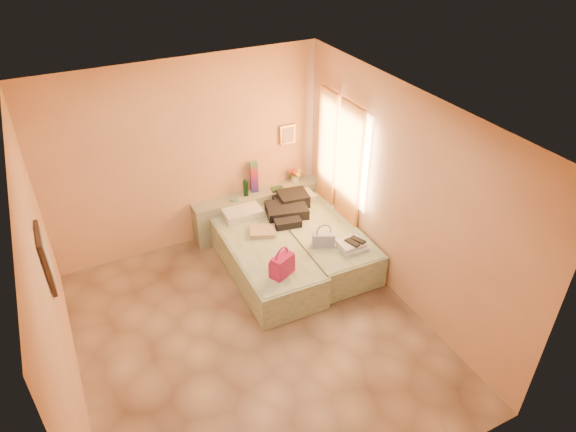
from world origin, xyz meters
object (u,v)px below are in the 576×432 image
object	(u,v)px
bed_right	(320,241)
green_book	(277,189)
water_bottle	(246,188)
blue_handbag	(323,240)
bed_left	(265,260)
magenta_handbag	(282,265)
towel_stack	(353,245)
flower_vase	(295,174)
headboard_ledge	(258,210)

from	to	relation	value
bed_right	green_book	distance (m)	1.09
water_bottle	blue_handbag	distance (m)	1.55
bed_right	green_book	bearing A→B (deg)	103.52
bed_left	magenta_handbag	size ratio (longest dim) A/B	6.35
blue_handbag	towel_stack	world-z (taller)	blue_handbag
bed_left	flower_vase	xyz separation A→B (m)	(1.04, 1.13, 0.54)
blue_handbag	flower_vase	bearing A→B (deg)	102.15
bed_left	magenta_handbag	bearing A→B (deg)	-93.93
water_bottle	magenta_handbag	xyz separation A→B (m)	(-0.24, -1.75, -0.13)
bed_right	green_book	size ratio (longest dim) A/B	10.49
blue_handbag	headboard_ledge	bearing A→B (deg)	127.64
bed_left	water_bottle	distance (m)	1.24
headboard_ledge	flower_vase	distance (m)	0.81
towel_stack	headboard_ledge	bearing A→B (deg)	111.23
headboard_ledge	water_bottle	bearing A→B (deg)	179.09
water_bottle	green_book	world-z (taller)	water_bottle
towel_stack	flower_vase	bearing A→B (deg)	89.74
headboard_ledge	flower_vase	size ratio (longest dim) A/B	7.35
flower_vase	towel_stack	size ratio (longest dim) A/B	0.80
green_book	flower_vase	xyz separation A→B (m)	(0.36, 0.10, 0.12)
green_book	blue_handbag	distance (m)	1.39
flower_vase	blue_handbag	world-z (taller)	flower_vase
towel_stack	bed_left	bearing A→B (deg)	150.16
bed_right	flower_vase	world-z (taller)	flower_vase
headboard_ledge	magenta_handbag	distance (m)	1.83
magenta_handbag	towel_stack	bearing A→B (deg)	-21.95
headboard_ledge	bed_right	distance (m)	1.18
bed_right	towel_stack	distance (m)	0.72
water_bottle	green_book	xyz separation A→B (m)	(0.49, -0.07, -0.11)
bed_right	magenta_handbag	bearing A→B (deg)	-142.93
water_bottle	flower_vase	distance (m)	0.85
headboard_ledge	water_bottle	world-z (taller)	water_bottle
bed_left	water_bottle	bearing A→B (deg)	81.39
headboard_ledge	blue_handbag	size ratio (longest dim) A/B	6.81
magenta_handbag	towel_stack	world-z (taller)	magenta_handbag
flower_vase	headboard_ledge	bearing A→B (deg)	-176.83
water_bottle	green_book	distance (m)	0.51
water_bottle	green_book	size ratio (longest dim) A/B	1.37
magenta_handbag	green_book	bearing A→B (deg)	41.39
bed_left	towel_stack	world-z (taller)	towel_stack
water_bottle	magenta_handbag	distance (m)	1.77
bed_left	blue_handbag	xyz separation A→B (m)	(0.71, -0.35, 0.35)
bed_left	headboard_ledge	bearing A→B (deg)	72.18
bed_right	flower_vase	bearing A→B (deg)	83.74
magenta_handbag	blue_handbag	world-z (taller)	magenta_handbag
bed_left	towel_stack	distance (m)	1.23
bed_right	blue_handbag	size ratio (longest dim) A/B	6.64
bed_left	bed_right	size ratio (longest dim) A/B	1.00
water_bottle	towel_stack	bearing A→B (deg)	-63.49
headboard_ledge	green_book	distance (m)	0.46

